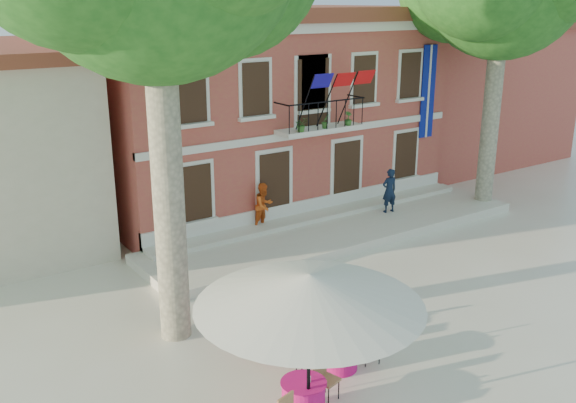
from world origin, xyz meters
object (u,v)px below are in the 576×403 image
at_px(pedestrian_orange, 264,206).
at_px(cafe_table_2, 303,398).
at_px(pedestrian_navy, 389,191).
at_px(cafe_table_0, 282,325).
at_px(patio_umbrella, 309,290).
at_px(cafe_table_1, 339,351).

bearing_deg(pedestrian_orange, cafe_table_2, -132.72).
xyz_separation_m(pedestrian_navy, cafe_table_0, (-8.16, -5.11, -0.69)).
xyz_separation_m(cafe_table_0, cafe_table_2, (-1.27, -2.62, -0.01)).
height_order(pedestrian_orange, cafe_table_0, pedestrian_orange).
xyz_separation_m(pedestrian_navy, pedestrian_orange, (-4.71, 1.10, -0.02)).
height_order(pedestrian_navy, pedestrian_orange, pedestrian_navy).
distance_m(patio_umbrella, cafe_table_0, 3.93).
relative_size(pedestrian_orange, cafe_table_1, 0.81).
height_order(pedestrian_navy, cafe_table_1, pedestrian_navy).
relative_size(patio_umbrella, pedestrian_orange, 2.62).
xyz_separation_m(cafe_table_0, cafe_table_1, (0.37, -1.65, -0.01)).
relative_size(pedestrian_orange, cafe_table_2, 0.81).
bearing_deg(cafe_table_1, cafe_table_0, 102.73).
height_order(patio_umbrella, cafe_table_0, patio_umbrella).
distance_m(pedestrian_navy, cafe_table_1, 10.34).
relative_size(pedestrian_orange, cafe_table_0, 0.86).
height_order(pedestrian_orange, cafe_table_2, pedestrian_orange).
bearing_deg(cafe_table_1, patio_umbrella, -144.91).
bearing_deg(pedestrian_navy, cafe_table_1, 49.13).
xyz_separation_m(patio_umbrella, cafe_table_2, (0.05, 0.22, -2.38)).
xyz_separation_m(patio_umbrella, pedestrian_navy, (9.48, 7.96, -1.68)).
bearing_deg(pedestrian_navy, pedestrian_orange, -5.04).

